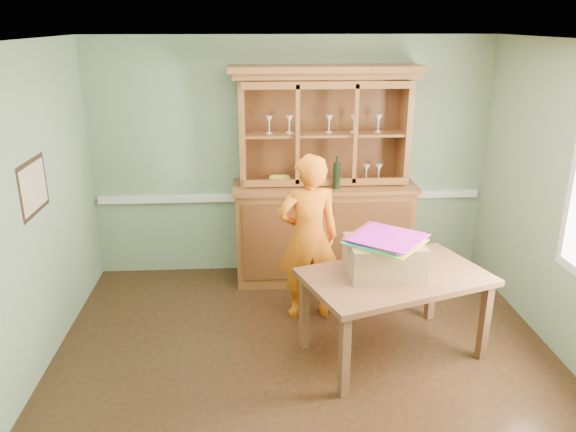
{
  "coord_description": "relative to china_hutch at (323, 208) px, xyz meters",
  "views": [
    {
      "loc": [
        -0.43,
        -4.24,
        2.84
      ],
      "look_at": [
        -0.14,
        0.4,
        1.22
      ],
      "focal_mm": 35.0,
      "sensor_mm": 36.0,
      "label": 1
    }
  ],
  "objects": [
    {
      "name": "floor",
      "position": [
        -0.35,
        -1.73,
        -0.84
      ],
      "size": [
        4.5,
        4.5,
        0.0
      ],
      "primitive_type": "plane",
      "color": "#422A15",
      "rests_on": "ground"
    },
    {
      "name": "ceiling",
      "position": [
        -0.35,
        -1.73,
        1.86
      ],
      "size": [
        4.5,
        4.5,
        0.0
      ],
      "primitive_type": "plane",
      "rotation": [
        3.14,
        0.0,
        0.0
      ],
      "color": "white",
      "rests_on": "wall_back"
    },
    {
      "name": "wall_back",
      "position": [
        -0.35,
        0.27,
        0.51
      ],
      "size": [
        4.5,
        0.0,
        4.5
      ],
      "primitive_type": "plane",
      "rotation": [
        1.57,
        0.0,
        0.0
      ],
      "color": "#85A37A",
      "rests_on": "floor"
    },
    {
      "name": "wall_left",
      "position": [
        -2.6,
        -1.73,
        0.51
      ],
      "size": [
        0.0,
        4.0,
        4.0
      ],
      "primitive_type": "plane",
      "rotation": [
        1.57,
        0.0,
        1.57
      ],
      "color": "#85A37A",
      "rests_on": "floor"
    },
    {
      "name": "wall_front",
      "position": [
        -0.35,
        -3.73,
        0.51
      ],
      "size": [
        4.5,
        0.0,
        4.5
      ],
      "primitive_type": "plane",
      "rotation": [
        -1.57,
        0.0,
        0.0
      ],
      "color": "#85A37A",
      "rests_on": "floor"
    },
    {
      "name": "chair_rail",
      "position": [
        -0.35,
        0.25,
        0.06
      ],
      "size": [
        4.41,
        0.05,
        0.08
      ],
      "primitive_type": "cube",
      "color": "white",
      "rests_on": "wall_back"
    },
    {
      "name": "framed_map",
      "position": [
        -2.57,
        -1.43,
        0.71
      ],
      "size": [
        0.03,
        0.6,
        0.46
      ],
      "color": "#301E13",
      "rests_on": "wall_left"
    },
    {
      "name": "china_hutch",
      "position": [
        0.0,
        0.0,
        0.0
      ],
      "size": [
        2.04,
        0.67,
        2.4
      ],
      "color": "brown",
      "rests_on": "floor"
    },
    {
      "name": "dining_table",
      "position": [
        0.43,
        -1.64,
        -0.16
      ],
      "size": [
        1.77,
        1.38,
        0.77
      ],
      "rotation": [
        0.0,
        0.0,
        0.33
      ],
      "color": "brown",
      "rests_on": "floor"
    },
    {
      "name": "cardboard_box",
      "position": [
        0.33,
        -1.6,
        0.08
      ],
      "size": [
        0.64,
        0.52,
        0.29
      ],
      "primitive_type": "cube",
      "rotation": [
        0.0,
        0.0,
        0.03
      ],
      "color": "#9E7C51",
      "rests_on": "dining_table"
    },
    {
      "name": "kite_stack",
      "position": [
        0.32,
        -1.61,
        0.26
      ],
      "size": [
        0.75,
        0.75,
        0.05
      ],
      "rotation": [
        0.0,
        0.0,
        0.89
      ],
      "color": "yellow",
      "rests_on": "cardboard_box"
    },
    {
      "name": "person",
      "position": [
        -0.25,
        -0.9,
        -0.0
      ],
      "size": [
        0.65,
        0.47,
        1.68
      ],
      "primitive_type": "imported",
      "rotation": [
        0.0,
        0.0,
        3.25
      ],
      "color": "orange",
      "rests_on": "floor"
    }
  ]
}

